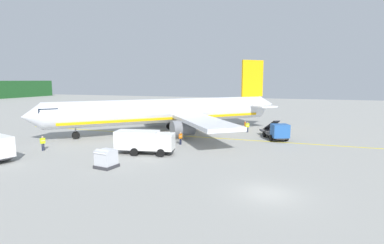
# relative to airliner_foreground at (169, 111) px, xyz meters

# --- Properties ---
(airliner_foreground) EXTENTS (31.52, 32.81, 11.90)m
(airliner_foreground) POSITION_rel_airliner_foreground_xyz_m (0.00, 0.00, 0.00)
(airliner_foreground) COLOR silver
(airliner_foreground) RESTS_ON ground
(service_truck_fuel) EXTENTS (7.17, 4.67, 2.76)m
(service_truck_fuel) POSITION_rel_airliner_foreground_xyz_m (-0.98, -16.81, -2.23)
(service_truck_fuel) COLOR #2659A5
(service_truck_fuel) RESTS_ON ground
(service_truck_catering) EXTENTS (3.37, 6.91, 2.66)m
(service_truck_catering) POSITION_rel_airliner_foreground_xyz_m (-14.42, -3.10, -1.88)
(service_truck_catering) COLOR white
(service_truck_catering) RESTS_ON ground
(cargo_container_near) EXTENTS (2.04, 2.04, 1.88)m
(cargo_container_near) POSITION_rel_airliner_foreground_xyz_m (-20.51, -2.16, -2.51)
(cargo_container_near) COLOR #333338
(cargo_container_near) RESTS_ON ground
(crew_marshaller) EXTENTS (0.59, 0.39, 1.62)m
(crew_marshaller) POSITION_rel_airliner_foreground_xyz_m (5.19, -11.39, -2.44)
(crew_marshaller) COLOR #191E33
(crew_marshaller) RESTS_ON ground
(crew_loader_left) EXTENTS (0.58, 0.40, 1.76)m
(crew_loader_left) POSITION_rel_airliner_foreground_xyz_m (-16.93, 9.17, -2.35)
(crew_loader_left) COLOR #191E33
(crew_loader_left) RESTS_ON ground
(crew_loader_right) EXTENTS (0.40, 0.58, 1.67)m
(crew_loader_right) POSITION_rel_airliner_foreground_xyz_m (3.92, -11.95, -2.41)
(crew_loader_right) COLOR #191E33
(crew_loader_right) RESTS_ON ground
(crew_supervisor) EXTENTS (0.59, 0.39, 1.65)m
(crew_supervisor) POSITION_rel_airliner_foreground_xyz_m (-8.38, -5.15, -2.42)
(crew_supervisor) COLOR #191E33
(crew_supervisor) RESTS_ON ground
(apron_guide_line) EXTENTS (0.30, 60.00, 0.01)m
(apron_guide_line) POSITION_rel_airliner_foreground_xyz_m (-2.56, -4.59, -3.39)
(apron_guide_line) COLOR yellow
(apron_guide_line) RESTS_ON ground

